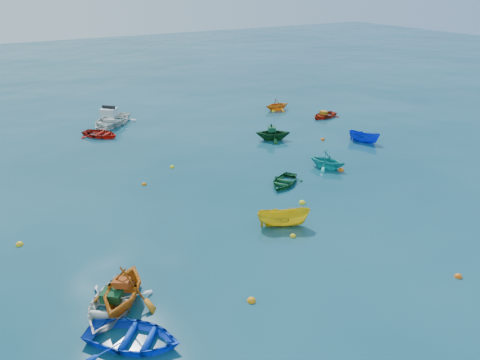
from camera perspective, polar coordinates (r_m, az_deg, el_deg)
ground at (r=24.00m, az=6.08°, el=-5.04°), size 160.00×160.00×0.00m
dinghy_blue_sw at (r=17.26m, az=-12.84°, el=-18.83°), size 4.10×4.04×0.70m
dinghy_white_near at (r=18.83m, az=-15.27°, el=-14.94°), size 4.06×4.23×0.71m
dinghy_orange_w at (r=18.96m, az=-13.92°, el=-14.47°), size 3.94×4.04×1.62m
sampan_yellow_mid at (r=23.58m, az=5.29°, el=-5.56°), size 2.81×2.08×1.02m
dinghy_green_e at (r=28.11m, az=5.35°, el=-0.50°), size 3.21×3.01×0.54m
dinghy_cyan_se at (r=30.87m, az=10.49°, el=1.48°), size 2.92×3.07×1.26m
dinghy_green_n at (r=35.71m, az=4.03°, el=4.93°), size 3.30×3.16×1.35m
dinghy_red_ne at (r=42.09m, az=10.20°, el=7.55°), size 3.01×2.40×0.56m
sampan_blue_far at (r=36.34m, az=14.81°, el=4.52°), size 1.83×2.52×0.92m
dinghy_red_far at (r=37.93m, az=-16.62°, el=5.12°), size 3.50×3.67×0.62m
dinghy_orange_far at (r=43.77m, az=4.53°, el=8.48°), size 2.39×2.07×1.24m
motorboat_white at (r=40.71m, az=-15.49°, el=6.50°), size 5.59×5.56×1.55m
tarp_green_a at (r=18.57m, az=-15.34°, el=-13.46°), size 0.94×0.91×0.36m
tarp_orange_a at (r=18.43m, az=-14.17°, el=-12.06°), size 0.71×0.68×0.27m
tarp_green_b at (r=35.44m, az=3.90°, el=6.22°), size 0.82×0.88×0.35m
tarp_orange_b at (r=41.90m, az=10.16°, el=8.09°), size 0.57×0.69×0.30m
buoy_or_a at (r=18.57m, az=1.40°, el=-14.56°), size 0.34×0.34×0.34m
buoy_ye_a at (r=22.70m, az=6.47°, el=-6.88°), size 0.30×0.30×0.30m
buoy_or_b at (r=21.80m, az=25.05°, el=-10.66°), size 0.31×0.31×0.31m
buoy_ye_b at (r=24.18m, az=-25.27°, el=-7.18°), size 0.35×0.35×0.35m
buoy_or_c at (r=28.48m, az=-11.59°, el=-0.58°), size 0.30×0.30×0.30m
buoy_ye_c at (r=25.90m, az=7.59°, el=-2.84°), size 0.37×0.37×0.37m
buoy_or_d at (r=30.61m, az=12.21°, el=1.13°), size 0.38×0.38×0.38m
buoy_ye_d at (r=30.71m, az=-8.26°, el=1.52°), size 0.31×0.31×0.31m
buoy_or_e at (r=36.11m, az=10.05°, el=4.83°), size 0.33×0.33×0.33m
buoy_ye_e at (r=43.29m, az=4.08°, el=8.32°), size 0.33×0.33×0.33m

